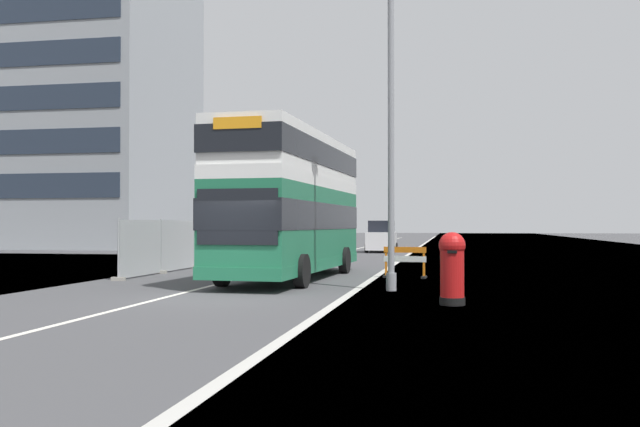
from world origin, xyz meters
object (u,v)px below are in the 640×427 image
Objects in this scene: roadworks_barrier at (405,259)px; car_receding_mid at (382,237)px; red_pillar_postbox at (452,265)px; double_decker_bus at (292,203)px; car_oncoming_near at (293,240)px; lamppost_foreground at (391,142)px.

roadworks_barrier is 0.35× the size of car_receding_mid.
double_decker_bus is at bearing 128.09° from red_pillar_postbox.
lamppost_foreground is at bearing -69.07° from car_oncoming_near.
car_oncoming_near is (-3.40, 14.90, -1.60)m from double_decker_bus.
red_pillar_postbox is at bearing -81.28° from car_receding_mid.
red_pillar_postbox is at bearing -68.00° from car_oncoming_near.
red_pillar_postbox reaches higher than roadworks_barrier.
double_decker_bus reaches higher than car_oncoming_near.
double_decker_bus is at bearing -163.33° from roadworks_barrier.
car_receding_mid is at bearing 64.81° from car_oncoming_near.
roadworks_barrier is at bearing 89.37° from lamppost_foreground.
red_pillar_postbox is 0.39× the size of car_oncoming_near.
double_decker_bus is 23.72m from car_receding_mid.
red_pillar_postbox is 8.19m from roadworks_barrier.
double_decker_bus is at bearing -77.12° from car_oncoming_near.
roadworks_barrier is at bearing -82.27° from car_receding_mid.
red_pillar_postbox is at bearing -51.91° from double_decker_bus.
lamppost_foreground is at bearing -83.74° from car_receding_mid.
lamppost_foreground is at bearing 118.00° from red_pillar_postbox.
lamppost_foreground reaches higher than car_oncoming_near.
car_receding_mid is (4.12, 8.76, -0.02)m from car_oncoming_near.
roadworks_barrier is 15.53m from car_oncoming_near.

